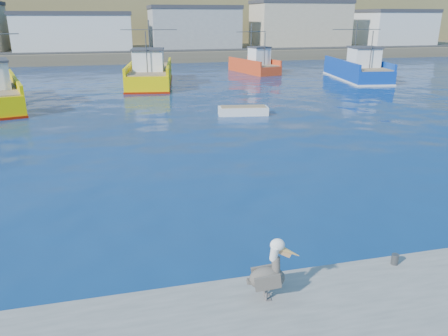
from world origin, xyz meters
name	(u,v)px	position (x,y,z in m)	size (l,w,h in m)	color
ground	(253,236)	(0.00, 0.00, 0.00)	(260.00, 260.00, 0.00)	#06164E
dock_bollards	(315,271)	(0.60, -3.40, 0.65)	(36.20, 0.20, 0.30)	#4C4C4C
far_shore	(126,8)	(0.00, 109.20, 8.98)	(200.00, 81.00, 24.00)	brown
trawler_yellow_b	(150,74)	(-0.46, 35.18, 1.11)	(6.20, 13.08, 6.68)	#E4C700
trawler_blue	(358,70)	(23.26, 33.74, 1.07)	(5.93, 12.35, 6.59)	#0B369A
boat_orange	(255,65)	(13.60, 42.48, 1.03)	(4.98, 8.77, 6.08)	red
skiff_mid	(243,111)	(4.97, 18.34, 0.26)	(3.82, 1.84, 0.80)	silver
skiff_far	(378,78)	(25.15, 32.33, 0.32)	(3.19, 4.79, 0.99)	silver
pelican	(269,273)	(-0.90, -4.00, 1.18)	(1.29, 0.63, 1.59)	#595451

